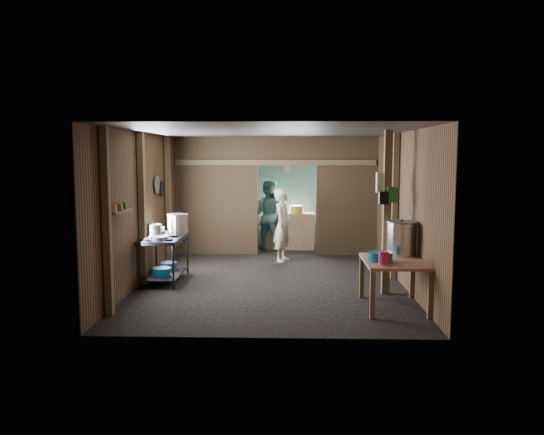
{
  "coord_description": "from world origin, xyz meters",
  "views": [
    {
      "loc": [
        0.31,
        -9.94,
        2.21
      ],
      "look_at": [
        0.0,
        -0.2,
        1.1
      ],
      "focal_mm": 36.17,
      "sensor_mm": 36.0,
      "label": 1
    }
  ],
  "objects_px": {
    "cook": "(283,225)",
    "yellow_tub": "(296,209)",
    "gas_range": "(164,259)",
    "prep_table": "(394,284)",
    "pink_bucket": "(384,258)",
    "stove_pot_large": "(178,224)",
    "stock_pot": "(401,239)"
  },
  "relations": [
    {
      "from": "stove_pot_large",
      "to": "yellow_tub",
      "type": "bearing_deg",
      "value": 55.05
    },
    {
      "from": "stove_pot_large",
      "to": "cook",
      "type": "height_order",
      "value": "cook"
    },
    {
      "from": "cook",
      "to": "yellow_tub",
      "type": "bearing_deg",
      "value": 6.58
    },
    {
      "from": "pink_bucket",
      "to": "cook",
      "type": "height_order",
      "value": "cook"
    },
    {
      "from": "pink_bucket",
      "to": "yellow_tub",
      "type": "relative_size",
      "value": 0.56
    },
    {
      "from": "prep_table",
      "to": "stock_pot",
      "type": "distance_m",
      "value": 0.74
    },
    {
      "from": "gas_range",
      "to": "stock_pot",
      "type": "height_order",
      "value": "stock_pot"
    },
    {
      "from": "prep_table",
      "to": "gas_range",
      "type": "bearing_deg",
      "value": 157.43
    },
    {
      "from": "gas_range",
      "to": "stove_pot_large",
      "type": "relative_size",
      "value": 3.64
    },
    {
      "from": "cook",
      "to": "stock_pot",
      "type": "bearing_deg",
      "value": -131.88
    },
    {
      "from": "stock_pot",
      "to": "cook",
      "type": "xyz_separation_m",
      "value": [
        -1.83,
        3.07,
        -0.19
      ]
    },
    {
      "from": "gas_range",
      "to": "stove_pot_large",
      "type": "xyz_separation_m",
      "value": [
        0.17,
        0.39,
        0.57
      ]
    },
    {
      "from": "stock_pot",
      "to": "yellow_tub",
      "type": "relative_size",
      "value": 1.69
    },
    {
      "from": "stock_pot",
      "to": "cook",
      "type": "height_order",
      "value": "cook"
    },
    {
      "from": "yellow_tub",
      "to": "cook",
      "type": "xyz_separation_m",
      "value": [
        -0.3,
        -1.58,
        -0.17
      ]
    },
    {
      "from": "prep_table",
      "to": "pink_bucket",
      "type": "relative_size",
      "value": 6.64
    },
    {
      "from": "gas_range",
      "to": "prep_table",
      "type": "height_order",
      "value": "gas_range"
    },
    {
      "from": "prep_table",
      "to": "yellow_tub",
      "type": "bearing_deg",
      "value": 105.02
    },
    {
      "from": "stock_pot",
      "to": "yellow_tub",
      "type": "xyz_separation_m",
      "value": [
        -1.53,
        4.65,
        -0.01
      ]
    },
    {
      "from": "prep_table",
      "to": "stove_pot_large",
      "type": "height_order",
      "value": "stove_pot_large"
    },
    {
      "from": "yellow_tub",
      "to": "cook",
      "type": "distance_m",
      "value": 1.61
    },
    {
      "from": "gas_range",
      "to": "yellow_tub",
      "type": "height_order",
      "value": "yellow_tub"
    },
    {
      "from": "gas_range",
      "to": "cook",
      "type": "xyz_separation_m",
      "value": [
        2.06,
        1.93,
        0.36
      ]
    },
    {
      "from": "pink_bucket",
      "to": "cook",
      "type": "xyz_separation_m",
      "value": [
        -1.45,
        3.78,
        -0.03
      ]
    },
    {
      "from": "stock_pot",
      "to": "yellow_tub",
      "type": "distance_m",
      "value": 4.9
    },
    {
      "from": "gas_range",
      "to": "stock_pot",
      "type": "distance_m",
      "value": 4.09
    },
    {
      "from": "stock_pot",
      "to": "gas_range",
      "type": "bearing_deg",
      "value": 163.67
    },
    {
      "from": "gas_range",
      "to": "yellow_tub",
      "type": "xyz_separation_m",
      "value": [
        2.35,
        3.51,
        0.54
      ]
    },
    {
      "from": "yellow_tub",
      "to": "cook",
      "type": "bearing_deg",
      "value": -100.74
    },
    {
      "from": "prep_table",
      "to": "yellow_tub",
      "type": "relative_size",
      "value": 3.74
    },
    {
      "from": "pink_bucket",
      "to": "yellow_tub",
      "type": "height_order",
      "value": "yellow_tub"
    },
    {
      "from": "pink_bucket",
      "to": "stock_pot",
      "type": "bearing_deg",
      "value": 61.62
    }
  ]
}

